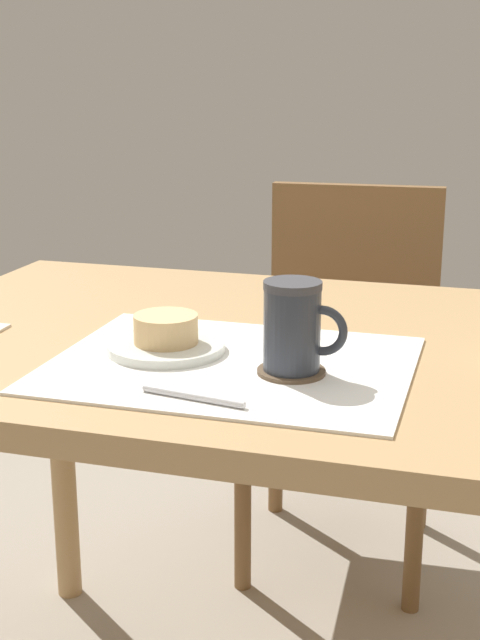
# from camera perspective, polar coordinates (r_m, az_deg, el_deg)

# --- Properties ---
(dining_table) EXTENTS (1.13, 0.76, 0.70)m
(dining_table) POSITION_cam_1_polar(r_m,az_deg,el_deg) (1.28, 1.66, -4.59)
(dining_table) COLOR tan
(dining_table) RESTS_ON ground_plane
(wooden_chair) EXTENTS (0.44, 0.44, 0.82)m
(wooden_chair) POSITION_cam_1_polar(r_m,az_deg,el_deg) (1.99, 6.80, -2.22)
(wooden_chair) COLOR brown
(wooden_chair) RESTS_ON ground_plane
(placemat) EXTENTS (0.46, 0.36, 0.00)m
(placemat) POSITION_cam_1_polar(r_m,az_deg,el_deg) (1.14, -0.57, -2.85)
(placemat) COLOR white
(placemat) RESTS_ON dining_table
(pastry_plate) EXTENTS (0.16, 0.16, 0.01)m
(pastry_plate) POSITION_cam_1_polar(r_m,az_deg,el_deg) (1.19, -4.74, -1.73)
(pastry_plate) COLOR silver
(pastry_plate) RESTS_ON placemat
(pastry) EXTENTS (0.09, 0.09, 0.04)m
(pastry) POSITION_cam_1_polar(r_m,az_deg,el_deg) (1.18, -4.77, -0.56)
(pastry) COLOR #E5BC7F
(pastry) RESTS_ON pastry_plate
(coffee_coaster) EXTENTS (0.09, 0.09, 0.00)m
(coffee_coaster) POSITION_cam_1_polar(r_m,az_deg,el_deg) (1.10, 3.30, -3.30)
(coffee_coaster) COLOR brown
(coffee_coaster) RESTS_ON placemat
(coffee_mug) EXTENTS (0.10, 0.07, 0.11)m
(coffee_mug) POSITION_cam_1_polar(r_m,az_deg,el_deg) (1.09, 3.49, -0.39)
(coffee_mug) COLOR #2D333D
(coffee_mug) RESTS_ON coffee_coaster
(teaspoon) EXTENTS (0.13, 0.03, 0.01)m
(teaspoon) POSITION_cam_1_polar(r_m,az_deg,el_deg) (1.02, -3.02, -4.90)
(teaspoon) COLOR silver
(teaspoon) RESTS_ON placemat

